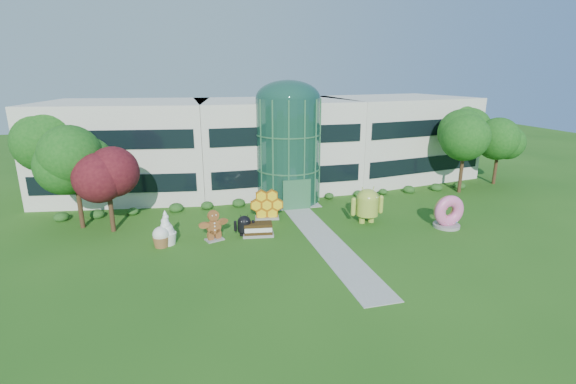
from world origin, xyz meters
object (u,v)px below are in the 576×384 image
object	(u,v)px
android_black	(244,224)
donut	(448,211)
gingerbread	(214,225)
android_green	(367,203)

from	to	relation	value
android_black	donut	bearing A→B (deg)	0.24
donut	gingerbread	bearing A→B (deg)	172.81
android_black	donut	world-z (taller)	donut
android_green	gingerbread	distance (m)	12.67
gingerbread	android_green	bearing A→B (deg)	-16.78
android_green	donut	world-z (taller)	android_green
android_green	android_black	distance (m)	10.36
android_black	gingerbread	size ratio (longest dim) A/B	0.73
android_green	android_black	world-z (taller)	android_green
android_green	donut	size ratio (longest dim) A/B	1.24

